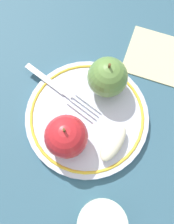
# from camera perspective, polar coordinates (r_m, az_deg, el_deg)

# --- Properties ---
(ground_plane) EXTENTS (2.00, 2.00, 0.00)m
(ground_plane) POSITION_cam_1_polar(r_m,az_deg,el_deg) (0.51, -2.41, -2.99)
(ground_plane) COLOR #2F5569
(plate) EXTENTS (0.25, 0.25, 0.02)m
(plate) POSITION_cam_1_polar(r_m,az_deg,el_deg) (0.50, 0.00, -1.07)
(plate) COLOR silver
(plate) RESTS_ON ground_plane
(apple_red_whole) EXTENTS (0.08, 0.08, 0.09)m
(apple_red_whole) POSITION_cam_1_polar(r_m,az_deg,el_deg) (0.44, -4.77, -5.61)
(apple_red_whole) COLOR red
(apple_red_whole) RESTS_ON plate
(apple_second_whole) EXTENTS (0.08, 0.08, 0.09)m
(apple_second_whole) POSITION_cam_1_polar(r_m,az_deg,el_deg) (0.48, 4.72, 7.92)
(apple_second_whole) COLOR #5F873E
(apple_second_whole) RESTS_ON plate
(apple_slice_front) EXTENTS (0.08, 0.06, 0.02)m
(apple_slice_front) POSITION_cam_1_polar(r_m,az_deg,el_deg) (0.47, 5.98, -7.03)
(apple_slice_front) COLOR #EDE3C3
(apple_slice_front) RESTS_ON plate
(fork) EXTENTS (0.09, 0.18, 0.00)m
(fork) POSITION_cam_1_polar(r_m,az_deg,el_deg) (0.51, -6.51, 5.31)
(fork) COLOR silver
(fork) RESTS_ON plate
(drinking_glass) EXTENTS (0.07, 0.07, 0.11)m
(drinking_glass) POSITION_cam_1_polar(r_m,az_deg,el_deg) (0.43, 3.12, -23.80)
(drinking_glass) COLOR silver
(drinking_glass) RESTS_ON ground_plane
(napkin_folded) EXTENTS (0.14, 0.14, 0.01)m
(napkin_folded) POSITION_cam_1_polar(r_m,az_deg,el_deg) (0.59, 15.28, 12.41)
(napkin_folded) COLOR beige
(napkin_folded) RESTS_ON ground_plane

